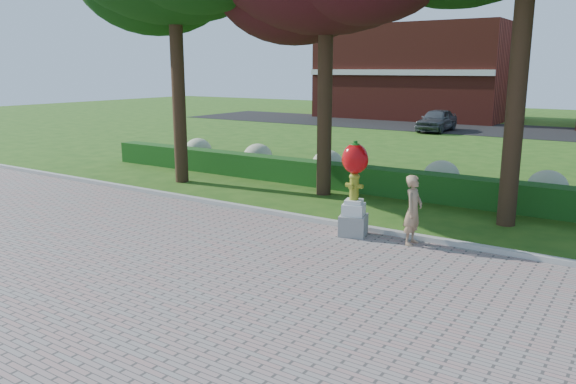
% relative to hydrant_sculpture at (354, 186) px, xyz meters
% --- Properties ---
extents(ground, '(100.00, 100.00, 0.00)m').
position_rel_hydrant_sculpture_xyz_m(ground, '(-0.82, -2.50, -1.19)').
color(ground, '#255114').
rests_on(ground, ground).
extents(walkway, '(40.00, 14.00, 0.04)m').
position_rel_hydrant_sculpture_xyz_m(walkway, '(-0.82, -6.50, -1.17)').
color(walkway, gray).
rests_on(walkway, ground).
extents(curb, '(40.00, 0.18, 0.15)m').
position_rel_hydrant_sculpture_xyz_m(curb, '(-0.82, 0.50, -1.12)').
color(curb, '#ADADA5').
rests_on(curb, ground).
extents(lawn_hedge, '(24.00, 0.70, 0.80)m').
position_rel_hydrant_sculpture_xyz_m(lawn_hedge, '(-0.82, 4.50, -0.79)').
color(lawn_hedge, '#1A4614').
rests_on(lawn_hedge, ground).
extents(hydrangea_row, '(20.10, 1.10, 0.99)m').
position_rel_hydrant_sculpture_xyz_m(hydrangea_row, '(-0.24, 5.50, -0.64)').
color(hydrangea_row, '#B3B88C').
rests_on(hydrangea_row, ground).
extents(street, '(50.00, 8.00, 0.02)m').
position_rel_hydrant_sculpture_xyz_m(street, '(-0.82, 25.50, -1.18)').
color(street, black).
rests_on(street, ground).
extents(building_left, '(14.00, 8.00, 7.00)m').
position_rel_hydrant_sculpture_xyz_m(building_left, '(-10.82, 31.50, 2.31)').
color(building_left, maroon).
rests_on(building_left, ground).
extents(hydrant_sculpture, '(0.72, 0.72, 2.17)m').
position_rel_hydrant_sculpture_xyz_m(hydrant_sculpture, '(0.00, 0.00, 0.00)').
color(hydrant_sculpture, gray).
rests_on(hydrant_sculpture, walkway).
extents(woman, '(0.37, 0.56, 1.53)m').
position_rel_hydrant_sculpture_xyz_m(woman, '(1.37, 0.10, -0.39)').
color(woman, tan).
rests_on(woman, walkway).
extents(parked_car, '(1.65, 4.01, 1.36)m').
position_rel_hydrant_sculpture_xyz_m(parked_car, '(-5.86, 22.50, -0.49)').
color(parked_car, '#464B4F').
rests_on(parked_car, street).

